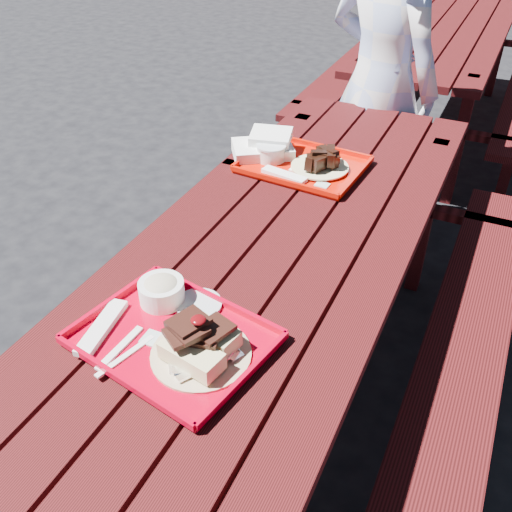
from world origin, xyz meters
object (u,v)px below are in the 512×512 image
Objects in this scene: picnic_table_near at (276,297)px; person at (380,82)px; picnic_table_far at (443,54)px; near_tray at (178,327)px; far_tray at (301,163)px.

person is at bearing 92.73° from picnic_table_near.
person is at bearing -92.44° from picnic_table_far.
person is (0.00, 1.77, 0.04)m from near_tray.
far_tray is at bearing 93.75° from near_tray.
picnic_table_far is at bearing 88.83° from near_tray.
near_tray is at bearing -86.25° from far_tray.
far_tray reaches higher than picnic_table_far.
picnic_table_near is 1.46× the size of person.
picnic_table_far is (0.00, 2.80, 0.00)m from picnic_table_near.
picnic_table_far is at bearing 90.00° from picnic_table_near.
picnic_table_far is 1.50m from person.
picnic_table_near is 4.81× the size of near_tray.
picnic_table_near is at bearing -75.67° from far_tray.
picnic_table_near is 5.30× the size of far_tray.
near_tray reaches higher than far_tray.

